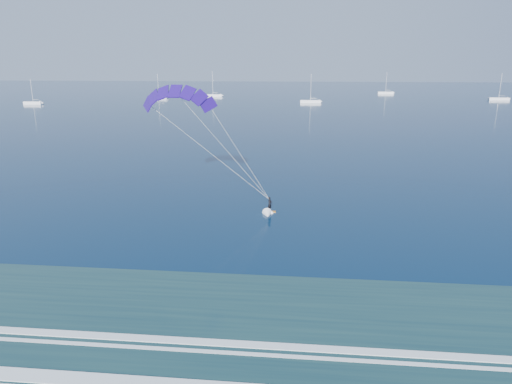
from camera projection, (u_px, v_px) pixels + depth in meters
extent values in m
cube|color=#1E423F|center=(177.00, 356.00, 26.46)|extent=(600.00, 22.00, 0.03)
cube|color=white|center=(183.00, 341.00, 27.89)|extent=(600.00, 0.70, 0.07)
cube|color=orange|center=(270.00, 211.00, 52.40)|extent=(1.39, 0.45, 0.08)
imported|color=black|center=(270.00, 204.00, 52.16)|extent=(0.65, 0.74, 1.71)
cone|color=white|center=(267.00, 215.00, 51.16)|extent=(1.31, 1.74, 1.10)
cube|color=white|center=(33.00, 103.00, 193.37)|extent=(7.75, 2.40, 1.20)
cylinder|color=silver|center=(32.00, 90.00, 191.93)|extent=(0.18, 0.18, 9.47)
cylinder|color=silver|center=(36.00, 100.00, 192.88)|extent=(2.60, 0.12, 0.12)
cube|color=white|center=(159.00, 97.00, 225.91)|extent=(8.67, 2.40, 1.20)
cylinder|color=silver|center=(158.00, 85.00, 224.30)|extent=(0.18, 0.18, 10.71)
cylinder|color=silver|center=(161.00, 95.00, 225.41)|extent=(2.60, 0.12, 0.12)
cube|color=white|center=(213.00, 95.00, 239.87)|extent=(9.80, 2.40, 1.20)
cylinder|color=silver|center=(213.00, 83.00, 238.11)|extent=(0.18, 0.18, 11.87)
cylinder|color=silver|center=(215.00, 93.00, 239.38)|extent=(2.60, 0.12, 0.12)
cube|color=white|center=(310.00, 101.00, 201.06)|extent=(8.92, 2.40, 1.20)
cylinder|color=silver|center=(311.00, 87.00, 199.39)|extent=(0.18, 0.18, 11.15)
cylinder|color=silver|center=(313.00, 98.00, 200.57)|extent=(2.60, 0.12, 0.12)
cube|color=white|center=(386.00, 93.00, 262.72)|extent=(8.94, 2.40, 1.20)
cylinder|color=silver|center=(386.00, 82.00, 261.08)|extent=(0.18, 0.18, 10.92)
cylinder|color=silver|center=(388.00, 90.00, 262.23)|extent=(2.60, 0.12, 0.12)
cube|color=white|center=(499.00, 99.00, 216.38)|extent=(9.26, 2.40, 1.20)
cylinder|color=silver|center=(501.00, 85.00, 214.69)|extent=(0.18, 0.18, 11.36)
cylinder|color=silver|center=(502.00, 96.00, 215.89)|extent=(2.60, 0.12, 0.12)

